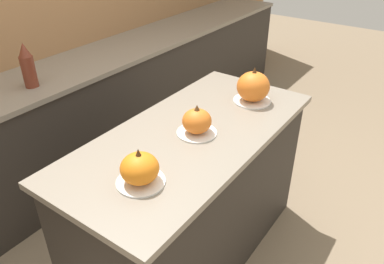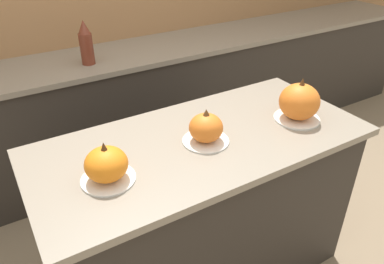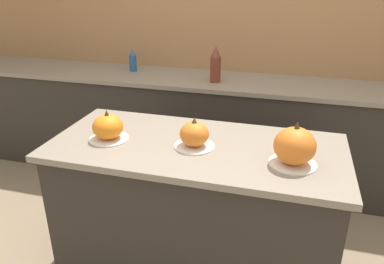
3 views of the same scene
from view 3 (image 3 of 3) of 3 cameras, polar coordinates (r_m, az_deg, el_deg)
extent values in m
cube|color=#9E7047|center=(3.34, 7.90, 14.99)|extent=(8.00, 0.06, 2.50)
cube|color=#2D2823|center=(2.20, 0.53, -12.90)|extent=(1.48, 0.65, 0.86)
cube|color=gray|center=(1.97, 0.57, -2.37)|extent=(1.54, 0.71, 0.03)
cube|color=#2D2823|center=(3.25, 6.26, -0.19)|extent=(6.00, 0.56, 0.87)
cube|color=gray|center=(3.10, 6.62, 7.48)|extent=(6.00, 0.60, 0.03)
cylinder|color=white|center=(2.06, -12.53, -1.01)|extent=(0.21, 0.21, 0.01)
ellipsoid|color=orange|center=(2.04, -12.70, 0.77)|extent=(0.16, 0.16, 0.13)
cone|color=#4C2D14|center=(2.01, -12.90, 2.86)|extent=(0.03, 0.03, 0.04)
cylinder|color=white|center=(1.93, 0.27, -2.14)|extent=(0.21, 0.21, 0.01)
ellipsoid|color=orange|center=(1.90, 0.28, -0.31)|extent=(0.15, 0.15, 0.13)
cone|color=brown|center=(1.87, 0.28, 1.80)|extent=(0.03, 0.03, 0.03)
cylinder|color=white|center=(1.82, 15.08, -4.66)|extent=(0.22, 0.22, 0.01)
ellipsoid|color=orange|center=(1.78, 15.39, -2.05)|extent=(0.19, 0.19, 0.18)
cone|color=#4C2D14|center=(1.74, 15.74, 0.99)|extent=(0.03, 0.03, 0.04)
cylinder|color=maroon|center=(3.01, 3.58, 9.46)|extent=(0.09, 0.09, 0.20)
cone|color=maroon|center=(2.98, 3.65, 12.13)|extent=(0.08, 0.08, 0.09)
cylinder|color=#235184|center=(3.40, -8.98, 10.30)|extent=(0.06, 0.06, 0.14)
cone|color=#235184|center=(3.38, -9.08, 11.93)|extent=(0.06, 0.06, 0.06)
camera|label=1|loc=(1.97, -55.95, 18.58)|focal=35.00mm
camera|label=2|loc=(1.34, -55.19, 16.54)|focal=35.00mm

